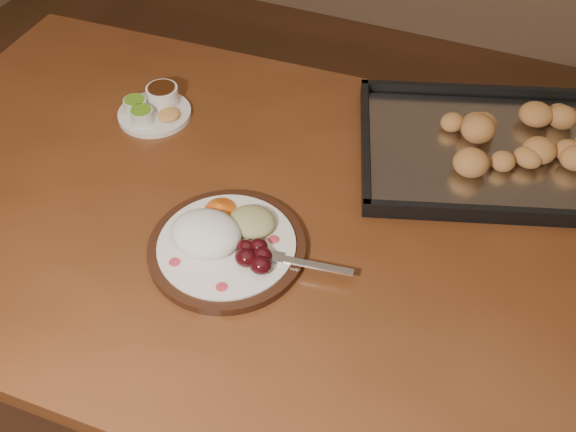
% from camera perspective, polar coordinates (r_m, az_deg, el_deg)
% --- Properties ---
extents(ground, '(4.00, 4.00, 0.00)m').
position_cam_1_polar(ground, '(1.74, -4.13, -17.28)').
color(ground, brown).
rests_on(ground, ground).
extents(dining_table, '(1.54, 0.97, 0.75)m').
position_cam_1_polar(dining_table, '(1.20, -2.20, -2.67)').
color(dining_table, brown).
rests_on(dining_table, ground).
extents(dinner_plate, '(0.34, 0.26, 0.06)m').
position_cam_1_polar(dinner_plate, '(1.06, -5.66, -2.20)').
color(dinner_plate, black).
rests_on(dinner_plate, dining_table).
extents(condiment_saucer, '(0.15, 0.15, 0.05)m').
position_cam_1_polar(condiment_saucer, '(1.35, -11.81, 9.43)').
color(condiment_saucer, silver).
rests_on(condiment_saucer, dining_table).
extents(baking_tray, '(0.59, 0.51, 0.05)m').
position_cam_1_polar(baking_tray, '(1.28, 17.82, 5.80)').
color(baking_tray, black).
rests_on(baking_tray, dining_table).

